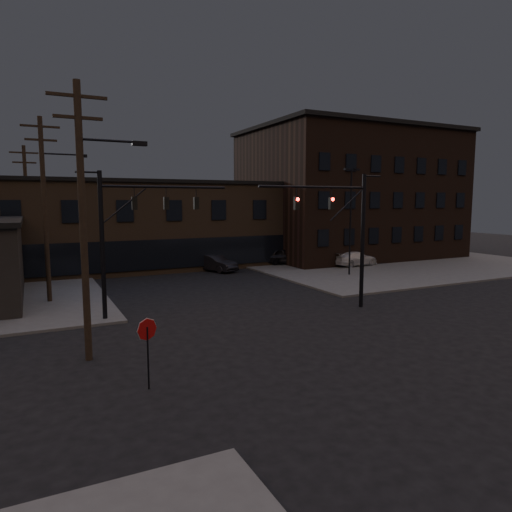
% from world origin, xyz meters
% --- Properties ---
extents(ground, '(140.00, 140.00, 0.00)m').
position_xyz_m(ground, '(0.00, 0.00, 0.00)').
color(ground, black).
rests_on(ground, ground).
extents(sidewalk_ne, '(30.00, 30.00, 0.15)m').
position_xyz_m(sidewalk_ne, '(22.00, 22.00, 0.07)').
color(sidewalk_ne, '#474744').
rests_on(sidewalk_ne, ground).
extents(building_row, '(40.00, 12.00, 8.00)m').
position_xyz_m(building_row, '(0.00, 28.00, 4.00)').
color(building_row, '#473626').
rests_on(building_row, ground).
extents(building_right, '(22.00, 16.00, 14.00)m').
position_xyz_m(building_right, '(22.00, 26.00, 7.00)').
color(building_right, black).
rests_on(building_right, ground).
extents(traffic_signal_near, '(7.12, 0.24, 8.00)m').
position_xyz_m(traffic_signal_near, '(5.36, 4.50, 4.93)').
color(traffic_signal_near, black).
rests_on(traffic_signal_near, ground).
extents(traffic_signal_far, '(7.12, 0.24, 8.00)m').
position_xyz_m(traffic_signal_far, '(-6.72, 8.00, 5.01)').
color(traffic_signal_far, black).
rests_on(traffic_signal_far, ground).
extents(stop_sign, '(0.72, 0.33, 2.48)m').
position_xyz_m(stop_sign, '(-8.00, -1.99, 1.84)').
color(stop_sign, black).
rests_on(stop_sign, ground).
extents(utility_pole_near, '(3.70, 0.28, 11.00)m').
position_xyz_m(utility_pole_near, '(-9.43, 2.00, 5.87)').
color(utility_pole_near, black).
rests_on(utility_pole_near, ground).
extents(utility_pole_mid, '(3.70, 0.28, 11.50)m').
position_xyz_m(utility_pole_mid, '(-10.44, 14.00, 6.13)').
color(utility_pole_mid, black).
rests_on(utility_pole_mid, ground).
extents(utility_pole_far, '(2.20, 0.28, 11.00)m').
position_xyz_m(utility_pole_far, '(-11.50, 26.00, 5.78)').
color(utility_pole_far, black).
rests_on(utility_pole_far, ground).
extents(lot_light_a, '(1.50, 0.28, 9.14)m').
position_xyz_m(lot_light_a, '(13.00, 14.00, 5.51)').
color(lot_light_a, black).
rests_on(lot_light_a, ground).
extents(lot_light_b, '(1.50, 0.28, 9.14)m').
position_xyz_m(lot_light_b, '(19.00, 19.00, 5.51)').
color(lot_light_b, black).
rests_on(lot_light_b, ground).
extents(parked_car_lot_a, '(5.18, 3.72, 1.64)m').
position_xyz_m(parked_car_lot_a, '(11.49, 21.98, 0.97)').
color(parked_car_lot_a, black).
rests_on(parked_car_lot_a, sidewalk_ne).
extents(parked_car_lot_b, '(4.99, 2.40, 1.40)m').
position_xyz_m(parked_car_lot_b, '(16.88, 18.10, 0.85)').
color(parked_car_lot_b, silver).
rests_on(parked_car_lot_b, sidewalk_ne).
extents(car_crossing, '(3.38, 4.84, 1.51)m').
position_xyz_m(car_crossing, '(3.64, 21.70, 0.76)').
color(car_crossing, black).
rests_on(car_crossing, ground).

